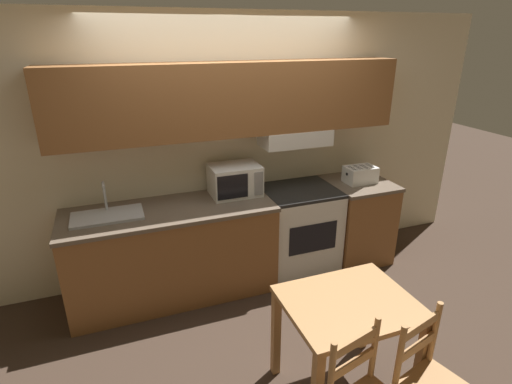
# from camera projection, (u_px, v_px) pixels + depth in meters

# --- Properties ---
(ground_plane) EXTENTS (16.00, 16.00, 0.00)m
(ground_plane) POSITION_uv_depth(u_px,v_px,m) (233.00, 261.00, 4.42)
(ground_plane) COLOR #3D2D23
(wall_back) EXTENTS (5.64, 0.38, 2.55)m
(wall_back) POSITION_uv_depth(u_px,v_px,m) (234.00, 126.00, 3.80)
(wall_back) COLOR beige
(wall_back) RESTS_ON ground_plane
(lower_counter_main) EXTENTS (1.88, 0.70, 0.89)m
(lower_counter_main) POSITION_uv_depth(u_px,v_px,m) (173.00, 252.00, 3.74)
(lower_counter_main) COLOR brown
(lower_counter_main) RESTS_ON ground_plane
(lower_counter_right_stub) EXTENTS (0.64, 0.70, 0.89)m
(lower_counter_right_stub) POSITION_uv_depth(u_px,v_px,m) (355.00, 219.00, 4.39)
(lower_counter_right_stub) COLOR brown
(lower_counter_right_stub) RESTS_ON ground_plane
(stove_range) EXTENTS (0.73, 0.65, 0.89)m
(stove_range) POSITION_uv_depth(u_px,v_px,m) (298.00, 229.00, 4.18)
(stove_range) COLOR white
(stove_range) RESTS_ON ground_plane
(microwave) EXTENTS (0.47, 0.36, 0.29)m
(microwave) POSITION_uv_depth(u_px,v_px,m) (235.00, 180.00, 3.84)
(microwave) COLOR white
(microwave) RESTS_ON lower_counter_main
(toaster) EXTENTS (0.33, 0.22, 0.17)m
(toaster) POSITION_uv_depth(u_px,v_px,m) (360.00, 174.00, 4.17)
(toaster) COLOR white
(toaster) RESTS_ON lower_counter_right_stub
(sink_basin) EXTENTS (0.59, 0.32, 0.29)m
(sink_basin) POSITION_uv_depth(u_px,v_px,m) (107.00, 215.00, 3.40)
(sink_basin) COLOR #B7BABF
(sink_basin) RESTS_ON lower_counter_main
(dining_table) EXTENTS (0.83, 0.67, 0.75)m
(dining_table) POSITION_uv_depth(u_px,v_px,m) (348.00, 318.00, 2.61)
(dining_table) COLOR #B27F4C
(dining_table) RESTS_ON ground_plane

